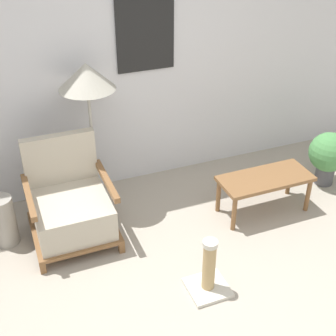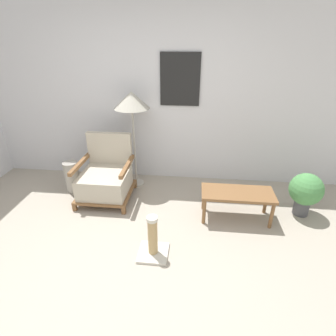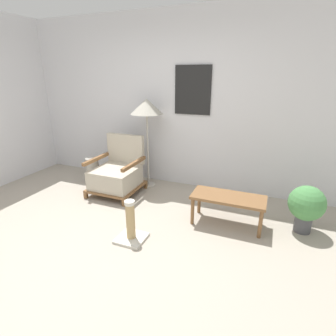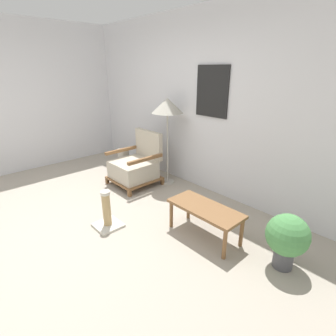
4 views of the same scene
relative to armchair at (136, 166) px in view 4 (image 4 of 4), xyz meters
The scene contains 9 objects.
ground_plane 1.59m from the armchair, 66.68° to the right, with size 14.00×14.00×0.00m, color #A89E8E.
wall_back 1.42m from the armchair, 50.55° to the left, with size 8.00×0.09×2.70m.
wall_left 2.43m from the armchair, 154.89° to the right, with size 0.06×8.00×2.70m.
armchair is the anchor object (origin of this frame).
floor_lamp 1.10m from the armchair, 51.94° to the left, with size 0.50×0.50×1.43m.
coffee_table 1.80m from the armchair, ahead, with size 0.88×0.39×0.38m.
vase 0.59m from the armchair, 167.09° to the left, with size 0.21×0.21×0.46m, color #9E998E.
potted_plant 2.64m from the armchair, ahead, with size 0.41×0.41×0.58m.
scratching_post 1.34m from the armchair, 51.39° to the right, with size 0.32×0.32×0.49m.
Camera 4 is at (2.81, -0.96, 1.86)m, focal length 28.00 mm.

